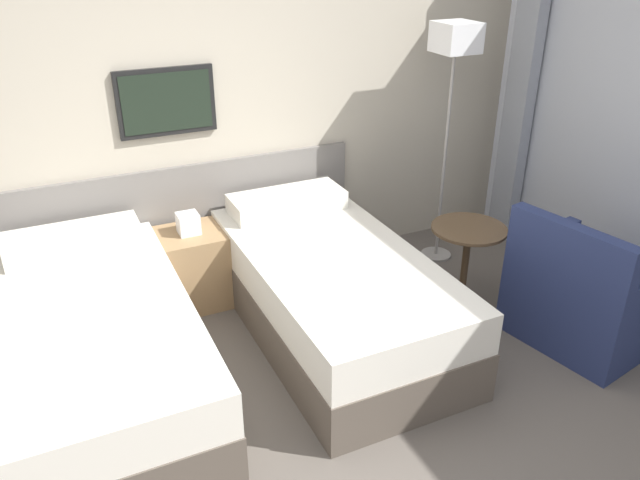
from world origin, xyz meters
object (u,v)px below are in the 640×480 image
at_px(bed_near_door, 99,349).
at_px(armchair, 584,299).
at_px(floor_lamp, 454,59).
at_px(nightstand, 193,267).
at_px(side_table, 466,251).
at_px(bed_near_window, 332,291).

xyz_separation_m(bed_near_door, armchair, (2.85, -0.75, -0.00)).
height_order(floor_lamp, armchair, floor_lamp).
xyz_separation_m(nightstand, floor_lamp, (1.95, -0.15, 1.28)).
bearing_deg(armchair, bed_near_door, 64.27).
bearing_deg(side_table, bed_near_door, 177.06).
bearing_deg(armchair, side_table, 24.71).
xyz_separation_m(bed_near_door, bed_near_window, (1.45, 0.00, 0.00)).
xyz_separation_m(side_table, armchair, (0.45, -0.63, -0.14)).
bearing_deg(bed_near_door, floor_lamp, 12.21).
distance_m(bed_near_door, bed_near_window, 1.45).
relative_size(bed_near_door, bed_near_window, 1.00).
relative_size(bed_near_window, side_table, 3.26).
relative_size(floor_lamp, side_table, 2.97).
relative_size(nightstand, side_table, 1.12).
relative_size(bed_near_window, armchair, 2.15).
height_order(bed_near_window, armchair, armchair).
bearing_deg(side_table, armchair, -54.41).
bearing_deg(bed_near_window, floor_lamp, 25.23).
distance_m(bed_near_door, nightstand, 1.02).
bearing_deg(bed_near_door, armchair, -14.84).
xyz_separation_m(bed_near_window, side_table, (0.95, -0.12, 0.13)).
xyz_separation_m(bed_near_door, nightstand, (0.72, 0.73, -0.02)).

